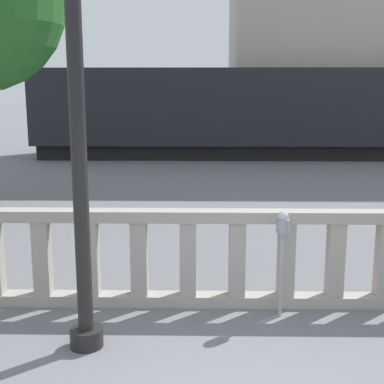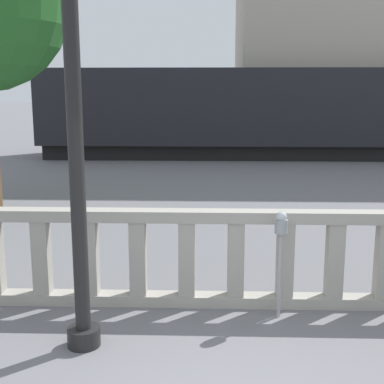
% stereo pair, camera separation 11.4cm
% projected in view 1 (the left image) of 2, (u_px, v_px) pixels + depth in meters
% --- Properties ---
extents(balustrade, '(17.59, 0.24, 1.22)m').
position_uv_depth(balustrade, '(237.00, 259.00, 6.60)').
color(balustrade, '#9E998E').
rests_on(balustrade, ground).
extents(lamppost, '(0.35, 0.35, 5.92)m').
position_uv_depth(lamppost, '(75.00, 55.00, 5.07)').
color(lamppost, black).
rests_on(lamppost, ground).
extents(parking_meter, '(0.15, 0.15, 1.29)m').
position_uv_depth(parking_meter, '(283.00, 234.00, 6.20)').
color(parking_meter, '#99999E').
rests_on(parking_meter, ground).
extents(train_near, '(18.09, 2.86, 3.91)m').
position_uv_depth(train_near, '(282.00, 111.00, 20.16)').
color(train_near, black).
rests_on(train_near, ground).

